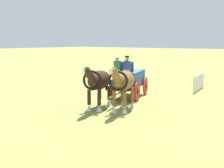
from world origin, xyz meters
The scene contains 5 objects.
ground_plane centered at (0.00, 0.00, 0.00)m, with size 220.00×220.00×0.00m, color olive.
show_wagon centered at (0.17, 0.06, 1.13)m, with size 5.67×2.79×2.64m.
draft_horse_near centered at (3.30, 1.92, 1.44)m, with size 3.09×1.65×2.32m.
draft_horse_off centered at (3.75, 0.70, 1.42)m, with size 3.11×1.66×2.30m.
sponsor_banner centered at (-5.14, 2.31, 0.55)m, with size 3.20×0.06×1.10m, color silver.
Camera 1 is at (15.80, 11.15, 3.50)m, focal length 50.54 mm.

